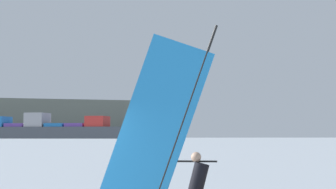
% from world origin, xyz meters
% --- Properties ---
extents(windsurfer, '(3.28, 2.44, 4.23)m').
position_xyz_m(windsurfer, '(2.72, -1.38, 1.06)').
color(windsurfer, orange).
rests_on(windsurfer, ground_plane).
extents(cargo_ship, '(175.48, 134.72, 34.50)m').
position_xyz_m(cargo_ship, '(136.20, 563.95, 7.07)').
color(cargo_ship, '#3F444C').
rests_on(cargo_ship, ground_plane).
extents(distant_headland, '(859.29, 458.51, 47.13)m').
position_xyz_m(distant_headland, '(479.72, 1087.71, 23.56)').
color(distant_headland, '#60665B').
rests_on(distant_headland, ground_plane).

